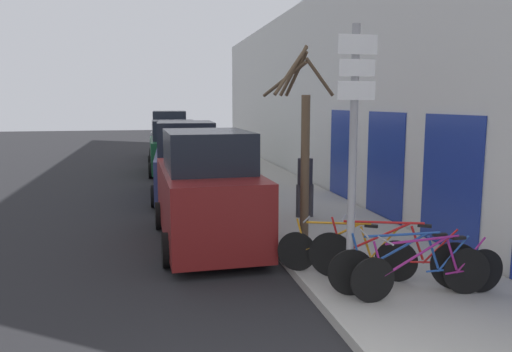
# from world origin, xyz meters

# --- Properties ---
(ground_plane) EXTENTS (80.00, 80.00, 0.00)m
(ground_plane) POSITION_xyz_m (0.00, 11.20, 0.00)
(ground_plane) COLOR black
(sidewalk_curb) EXTENTS (3.20, 32.00, 0.15)m
(sidewalk_curb) POSITION_xyz_m (2.60, 14.00, 0.07)
(sidewalk_curb) COLOR #9E9B93
(sidewalk_curb) RESTS_ON ground
(building_facade) EXTENTS (0.23, 32.00, 6.50)m
(building_facade) POSITION_xyz_m (4.35, 13.90, 3.23)
(building_facade) COLOR silver
(building_facade) RESTS_ON ground
(signpost) EXTENTS (0.55, 0.13, 3.79)m
(signpost) POSITION_xyz_m (1.50, 3.16, 2.24)
(signpost) COLOR #939399
(signpost) RESTS_ON sidewalk_curb
(bicycle_0) EXTENTS (2.38, 0.44, 0.89)m
(bicycle_0) POSITION_xyz_m (2.55, 2.81, 0.53)
(bicycle_0) COLOR black
(bicycle_0) RESTS_ON sidewalk_curb
(bicycle_1) EXTENTS (2.31, 0.57, 0.93)m
(bicycle_1) POSITION_xyz_m (2.32, 2.96, 0.55)
(bicycle_1) COLOR black
(bicycle_1) RESTS_ON sidewalk_curb
(bicycle_2) EXTENTS (2.23, 1.30, 0.98)m
(bicycle_2) POSITION_xyz_m (2.29, 3.46, 0.57)
(bicycle_2) COLOR black
(bicycle_2) RESTS_ON sidewalk_curb
(bicycle_3) EXTENTS (1.93, 1.16, 0.89)m
(bicycle_3) POSITION_xyz_m (1.72, 3.90, 0.53)
(bicycle_3) COLOR black
(bicycle_3) RESTS_ON sidewalk_curb
(parked_car_0) EXTENTS (2.09, 4.54, 2.34)m
(parked_car_0) POSITION_xyz_m (-0.15, 6.75, 1.07)
(parked_car_0) COLOR maroon
(parked_car_0) RESTS_ON ground
(parked_car_1) EXTENTS (2.17, 4.63, 2.33)m
(parked_car_1) POSITION_xyz_m (-0.19, 11.94, 1.04)
(parked_car_1) COLOR navy
(parked_car_1) RESTS_ON ground
(parked_car_2) EXTENTS (2.11, 4.23, 2.18)m
(parked_car_2) POSITION_xyz_m (-0.29, 17.44, 0.99)
(parked_car_2) COLOR #144728
(parked_car_2) RESTS_ON ground
(parked_car_3) EXTENTS (2.16, 4.82, 2.46)m
(parked_car_3) POSITION_xyz_m (-0.21, 22.93, 1.11)
(parked_car_3) COLOR #B2B7BC
(parked_car_3) RESTS_ON ground
(pedestrian_near) EXTENTS (0.43, 0.36, 1.63)m
(pedestrian_near) POSITION_xyz_m (2.36, 8.02, 1.09)
(pedestrian_near) COLOR #333338
(pedestrian_near) RESTS_ON sidewalk_curb
(street_tree) EXTENTS (1.31, 1.34, 3.78)m
(street_tree) POSITION_xyz_m (1.56, 5.67, 2.01)
(street_tree) COLOR brown
(street_tree) RESTS_ON sidewalk_curb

